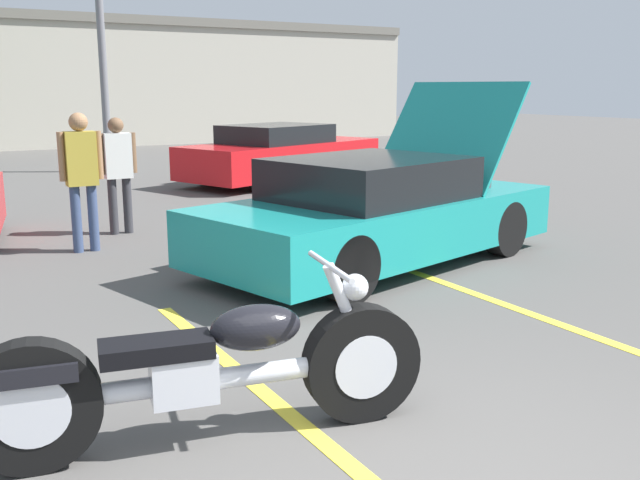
{
  "coord_description": "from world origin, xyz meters",
  "views": [
    {
      "loc": [
        -2.0,
        -2.25,
        1.98
      ],
      "look_at": [
        0.76,
        2.54,
        0.8
      ],
      "focal_mm": 40.0,
      "sensor_mm": 36.0,
      "label": 1
    }
  ],
  "objects_px": {
    "show_car_hood_open": "(380,212)",
    "spectator_by_show_car": "(82,170)",
    "motorcycle": "(207,372)",
    "parked_car_right_row": "(281,154)",
    "spectator_near_motorcycle": "(118,166)"
  },
  "relations": [
    {
      "from": "show_car_hood_open",
      "to": "spectator_by_show_car",
      "type": "height_order",
      "value": "show_car_hood_open"
    },
    {
      "from": "spectator_near_motorcycle",
      "to": "spectator_by_show_car",
      "type": "relative_size",
      "value": 0.94
    },
    {
      "from": "spectator_near_motorcycle",
      "to": "spectator_by_show_car",
      "type": "xyz_separation_m",
      "value": [
        -0.67,
        -0.9,
        0.07
      ]
    },
    {
      "from": "show_car_hood_open",
      "to": "spectator_near_motorcycle",
      "type": "height_order",
      "value": "show_car_hood_open"
    },
    {
      "from": "motorcycle",
      "to": "parked_car_right_row",
      "type": "xyz_separation_m",
      "value": [
        5.61,
        10.15,
        0.17
      ]
    },
    {
      "from": "spectator_near_motorcycle",
      "to": "parked_car_right_row",
      "type": "bearing_deg",
      "value": 41.22
    },
    {
      "from": "parked_car_right_row",
      "to": "spectator_near_motorcycle",
      "type": "height_order",
      "value": "spectator_near_motorcycle"
    },
    {
      "from": "motorcycle",
      "to": "spectator_near_motorcycle",
      "type": "bearing_deg",
      "value": 90.61
    },
    {
      "from": "parked_car_right_row",
      "to": "show_car_hood_open",
      "type": "bearing_deg",
      "value": -128.83
    },
    {
      "from": "motorcycle",
      "to": "spectator_near_motorcycle",
      "type": "xyz_separation_m",
      "value": [
        1.13,
        6.23,
        0.52
      ]
    },
    {
      "from": "motorcycle",
      "to": "show_car_hood_open",
      "type": "bearing_deg",
      "value": 53.83
    },
    {
      "from": "motorcycle",
      "to": "spectator_near_motorcycle",
      "type": "relative_size",
      "value": 1.6
    },
    {
      "from": "show_car_hood_open",
      "to": "spectator_by_show_car",
      "type": "relative_size",
      "value": 2.81
    },
    {
      "from": "show_car_hood_open",
      "to": "parked_car_right_row",
      "type": "xyz_separation_m",
      "value": [
        2.35,
        7.12,
        -0.01
      ]
    },
    {
      "from": "motorcycle",
      "to": "parked_car_right_row",
      "type": "bearing_deg",
      "value": 72.0
    }
  ]
}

